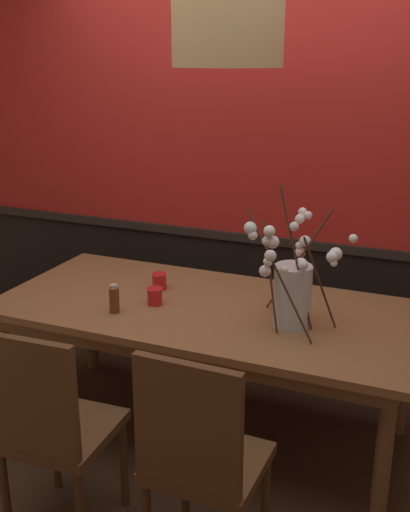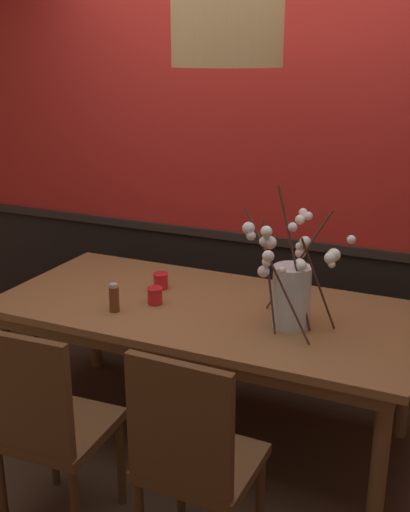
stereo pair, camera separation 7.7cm
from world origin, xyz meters
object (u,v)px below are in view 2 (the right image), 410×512
(chair_far_side_right, at_px, (311,295))
(candle_holder_nearer_center, at_px, (161,281))
(chair_far_side_left, at_px, (217,279))
(candle_holder_nearer_edge, at_px, (155,295))
(chair_near_side_right, at_px, (193,457))
(vase_with_blossoms, at_px, (291,290))
(dining_table, at_px, (205,319))
(chair_near_side_left, at_px, (47,422))
(condiment_bottle, at_px, (114,298))
(pendant_lamp, at_px, (227,32))

(chair_far_side_right, xyz_separation_m, candle_holder_nearer_center, (-0.63, -0.80, 0.27))
(chair_far_side_left, height_order, candle_holder_nearer_edge, chair_far_side_left)
(chair_near_side_right, relative_size, vase_with_blossoms, 1.44)
(dining_table, distance_m, candle_holder_nearer_edge, 0.28)
(chair_near_side_right, relative_size, candle_holder_nearer_edge, 11.10)
(chair_near_side_right, relative_size, chair_far_side_right, 1.07)
(chair_near_side_left, xyz_separation_m, condiment_bottle, (-0.10, 0.67, 0.27))
(chair_far_side_right, bearing_deg, vase_with_blossoms, -81.43)
(candle_holder_nearer_center, bearing_deg, vase_with_blossoms, -13.64)
(chair_near_side_left, xyz_separation_m, chair_far_side_left, (-0.05, 1.84, -0.01))
(pendant_lamp, bearing_deg, chair_near_side_left, -114.75)
(chair_far_side_right, distance_m, pendant_lamp, 1.80)
(vase_with_blossoms, bearing_deg, condiment_bottle, -167.79)
(candle_holder_nearer_center, bearing_deg, dining_table, -20.60)
(chair_near_side_right, height_order, candle_holder_nearer_edge, chair_near_side_right)
(chair_far_side_right, height_order, chair_far_side_left, chair_far_side_right)
(vase_with_blossoms, relative_size, candle_holder_nearer_edge, 7.70)
(chair_far_side_right, height_order, candle_holder_nearer_edge, chair_far_side_right)
(dining_table, distance_m, condiment_bottle, 0.47)
(chair_near_side_left, xyz_separation_m, candle_holder_nearer_center, (-0.04, 1.04, 0.25))
(chair_far_side_left, bearing_deg, condiment_bottle, -92.40)
(chair_near_side_left, relative_size, candle_holder_nearer_center, 10.91)
(chair_near_side_left, xyz_separation_m, vase_with_blossoms, (0.74, 0.85, 0.39))
(dining_table, bearing_deg, chair_far_side_right, 71.14)
(dining_table, height_order, chair_near_side_left, chair_near_side_left)
(candle_holder_nearer_edge, bearing_deg, chair_far_side_right, 61.16)
(chair_far_side_left, bearing_deg, chair_near_side_right, -69.45)
(vase_with_blossoms, distance_m, candle_holder_nearer_edge, 0.71)
(dining_table, distance_m, chair_near_side_right, 0.98)
(chair_near_side_left, bearing_deg, chair_near_side_right, 1.94)
(dining_table, height_order, candle_holder_nearer_edge, candle_holder_nearer_edge)
(chair_far_side_left, bearing_deg, chair_far_side_right, -0.30)
(dining_table, relative_size, chair_near_side_right, 2.15)
(chair_far_side_left, distance_m, pendant_lamp, 1.85)
(chair_far_side_right, height_order, pendant_lamp, pendant_lamp)
(chair_far_side_right, distance_m, chair_near_side_left, 1.93)
(dining_table, xyz_separation_m, condiment_bottle, (-0.37, -0.25, 0.14))
(chair_far_side_right, bearing_deg, chair_near_side_right, -88.55)
(condiment_bottle, distance_m, pendant_lamp, 1.34)
(chair_near_side_right, height_order, chair_far_side_left, chair_near_side_right)
(chair_far_side_right, xyz_separation_m, condiment_bottle, (-0.69, -1.17, 0.29))
(vase_with_blossoms, xyz_separation_m, candle_holder_nearer_center, (-0.78, 0.19, -0.14))
(candle_holder_nearer_edge, relative_size, pendant_lamp, 0.09)
(chair_near_side_right, relative_size, chair_near_side_left, 1.02)
(chair_near_side_right, height_order, chair_near_side_left, chair_near_side_right)
(chair_near_side_right, bearing_deg, candle_holder_nearer_edge, 126.11)
(chair_far_side_right, bearing_deg, chair_far_side_left, 179.70)
(chair_near_side_right, distance_m, chair_far_side_left, 1.95)
(pendant_lamp, bearing_deg, dining_table, 158.45)
(chair_near_side_left, bearing_deg, chair_far_side_right, 72.22)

